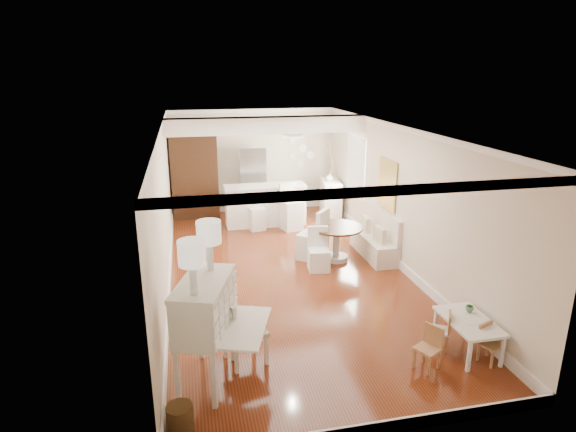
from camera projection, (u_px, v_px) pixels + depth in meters
name	position (u px, v px, depth m)	size (l,w,h in m)	color
room	(285.00, 170.00, 9.15)	(9.00, 9.04, 2.82)	maroon
secretary_bureau	(206.00, 332.00, 5.96)	(1.09, 1.12, 1.40)	white
gustavian_armchair	(245.00, 329.00, 6.44)	(0.55, 0.55, 0.96)	silver
wicker_basket	(180.00, 418.00, 5.29)	(0.30, 0.30, 0.30)	#4C3318
kids_table	(467.00, 335.00, 6.74)	(0.59, 0.98, 0.49)	silver
kids_chair_a	(428.00, 348.00, 6.34)	(0.29, 0.29, 0.60)	tan
kids_chair_b	(440.00, 330.00, 6.82)	(0.27, 0.27, 0.57)	#9C7247
kids_chair_c	(491.00, 344.00, 6.47)	(0.27, 0.27, 0.56)	#A5794B
banquette	(374.00, 234.00, 10.15)	(0.52, 1.60, 0.98)	silver
dining_table	(336.00, 243.00, 9.94)	(1.08, 1.08, 0.73)	#4B2818
slip_chair_near	(319.00, 250.00, 9.43)	(0.40, 0.42, 0.85)	white
slip_chair_far	(312.00, 234.00, 9.97)	(0.51, 0.54, 1.09)	silver
breakfast_counter	(265.00, 205.00, 12.19)	(2.05, 0.65, 1.03)	white
bar_stool_left	(256.00, 212.00, 11.81)	(0.36, 0.36, 0.90)	white
bar_stool_right	(291.00, 207.00, 11.81)	(0.46, 0.46, 1.14)	white
pantry_cabinet	(195.00, 175.00, 12.67)	(1.20, 0.60, 2.30)	#381E11
fridge	(266.00, 181.00, 13.09)	(0.75, 0.65, 1.80)	silver
sideboard	(331.00, 199.00, 12.86)	(0.45, 1.02, 0.98)	white
pencil_cup	(469.00, 309.00, 6.88)	(0.11, 0.11, 0.09)	#518B59
branch_vase	(329.00, 177.00, 12.71)	(0.21, 0.21, 0.22)	silver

